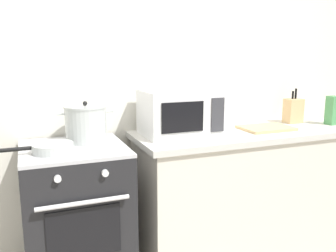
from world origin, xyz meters
The scene contains 10 objects.
back_wall centered at (0.30, 0.97, 1.25)m, with size 4.40×0.10×2.50m, color silver.
lower_cabinet_right centered at (0.90, 0.62, 0.44)m, with size 1.64×0.56×0.88m, color beige.
countertop_right centered at (0.90, 0.62, 0.90)m, with size 1.70×0.60×0.04m, color beige.
stove centered at (-0.35, 0.60, 0.46)m, with size 0.60×0.64×0.92m.
stock_pot centered at (-0.25, 0.71, 1.03)m, with size 0.34×0.26×0.25m.
frying_pan centered at (-0.48, 0.51, 0.95)m, with size 0.42×0.22×0.05m.
microwave centered at (0.37, 0.68, 1.07)m, with size 0.50×0.37×0.30m.
cutting_board centered at (1.01, 0.60, 0.93)m, with size 0.36×0.26×0.02m, color tan.
knife_block centered at (1.37, 0.74, 1.02)m, with size 0.13×0.10×0.27m.
pasta_box centered at (1.60, 0.57, 1.03)m, with size 0.08×0.08×0.22m, color #4C9356.
Camera 1 is at (-0.59, -1.52, 1.45)m, focal length 38.84 mm.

